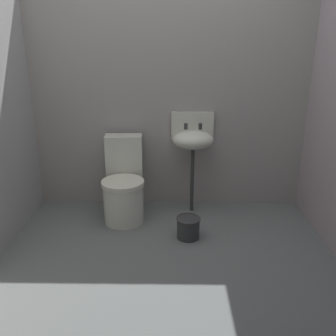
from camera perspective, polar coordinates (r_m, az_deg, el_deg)
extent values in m
cube|color=slate|center=(2.96, -0.08, -15.56)|extent=(3.12, 2.70, 0.08)
cube|color=#9E9A96|center=(3.66, 0.21, 10.36)|extent=(3.12, 0.10, 2.15)
cylinder|color=silver|center=(3.49, -7.00, -5.54)|extent=(0.40, 0.40, 0.38)
cylinder|color=silver|center=(3.40, -7.15, -2.34)|extent=(0.42, 0.42, 0.04)
cube|color=silver|center=(3.63, -6.92, 2.08)|extent=(0.37, 0.20, 0.40)
cylinder|color=#333536|center=(3.64, 3.82, -1.96)|extent=(0.04, 0.04, 0.66)
ellipsoid|color=silver|center=(3.50, 3.97, 4.44)|extent=(0.40, 0.32, 0.18)
cube|color=silver|center=(3.64, 3.87, 6.64)|extent=(0.42, 0.04, 0.28)
cylinder|color=#333536|center=(3.53, 2.82, 6.59)|extent=(0.04, 0.04, 0.06)
cylinder|color=#333536|center=(3.54, 5.11, 6.56)|extent=(0.04, 0.04, 0.06)
cylinder|color=#333536|center=(3.24, 3.20, -9.41)|extent=(0.20, 0.20, 0.19)
torus|color=#373232|center=(3.20, 3.24, -7.96)|extent=(0.22, 0.22, 0.02)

